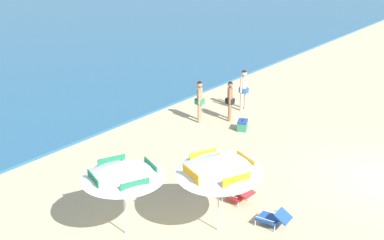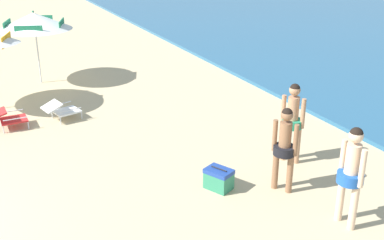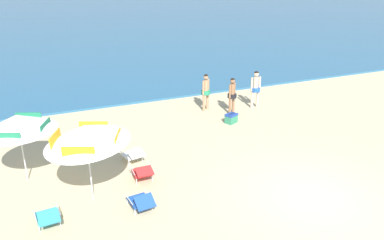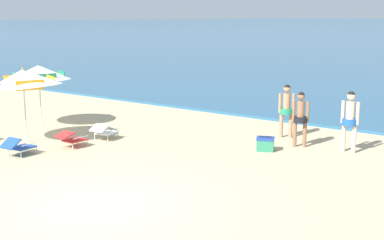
% 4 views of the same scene
% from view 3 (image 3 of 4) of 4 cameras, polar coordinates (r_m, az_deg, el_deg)
% --- Properties ---
extents(ground_plane, '(800.00, 800.00, 0.00)m').
position_cam_3_polar(ground_plane, '(11.31, 17.92, -11.27)').
color(ground_plane, tan).
extents(beach_umbrella_striped_main, '(2.63, 2.60, 2.34)m').
position_cam_3_polar(beach_umbrella_striped_main, '(10.25, -15.76, -2.09)').
color(beach_umbrella_striped_main, silver).
rests_on(beach_umbrella_striped_main, ground).
extents(beach_umbrella_striped_second, '(2.81, 2.81, 2.19)m').
position_cam_3_polar(beach_umbrella_striped_second, '(11.93, -24.91, -0.40)').
color(beach_umbrella_striped_second, silver).
rests_on(beach_umbrella_striped_second, ground).
extents(lounge_chair_under_umbrella, '(0.63, 0.92, 0.51)m').
position_cam_3_polar(lounge_chair_under_umbrella, '(10.28, -20.97, -13.50)').
color(lounge_chair_under_umbrella, teal).
rests_on(lounge_chair_under_umbrella, ground).
extents(lounge_chair_beside_umbrella, '(0.70, 0.96, 0.51)m').
position_cam_3_polar(lounge_chair_beside_umbrella, '(12.71, -8.89, -5.20)').
color(lounge_chair_beside_umbrella, white).
rests_on(lounge_chair_beside_umbrella, ground).
extents(lounge_chair_facing_sea, '(0.64, 0.95, 0.52)m').
position_cam_3_polar(lounge_chair_facing_sea, '(10.29, -7.70, -12.07)').
color(lounge_chair_facing_sea, '#1E4799').
rests_on(lounge_chair_facing_sea, ground).
extents(lounge_chair_spare_folded, '(0.59, 0.87, 0.49)m').
position_cam_3_polar(lounge_chair_spare_folded, '(11.61, -7.49, -7.82)').
color(lounge_chair_spare_folded, red).
rests_on(lounge_chair_spare_folded, ground).
extents(person_standing_near_shore, '(0.43, 0.40, 1.64)m').
position_cam_3_polar(person_standing_near_shore, '(16.76, 6.10, 4.08)').
color(person_standing_near_shore, '#8C6042').
rests_on(person_standing_near_shore, ground).
extents(person_standing_beside, '(0.52, 0.43, 1.74)m').
position_cam_3_polar(person_standing_beside, '(17.65, 9.61, 5.00)').
color(person_standing_beside, beige).
rests_on(person_standing_beside, ground).
extents(person_wading_in, '(0.44, 0.41, 1.69)m').
position_cam_3_polar(person_wading_in, '(17.09, 2.10, 4.64)').
color(person_wading_in, tan).
rests_on(person_wading_in, ground).
extents(cooler_box, '(0.59, 0.52, 0.43)m').
position_cam_3_polar(cooler_box, '(15.90, 5.96, 0.26)').
color(cooler_box, '#2D7F5B').
rests_on(cooler_box, ground).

